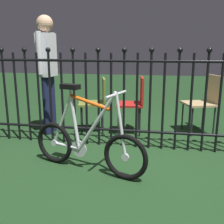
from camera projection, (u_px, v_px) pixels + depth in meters
ground_plane at (126, 165)px, 2.91m from camera, size 20.00×20.00×0.00m
iron_fence at (128, 96)px, 3.31m from camera, size 4.85×0.07×1.31m
bicycle at (87, 143)px, 2.72m from camera, size 1.28×0.51×0.90m
chair_tan at (205, 99)px, 3.94m from camera, size 0.54×0.54×0.87m
chair_olive at (97, 99)px, 3.98m from camera, size 0.48×0.48×0.82m
chair_red at (135, 100)px, 3.89m from camera, size 0.44×0.43×0.84m
person_visitor at (47, 64)px, 3.81m from camera, size 0.23×0.47×1.69m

